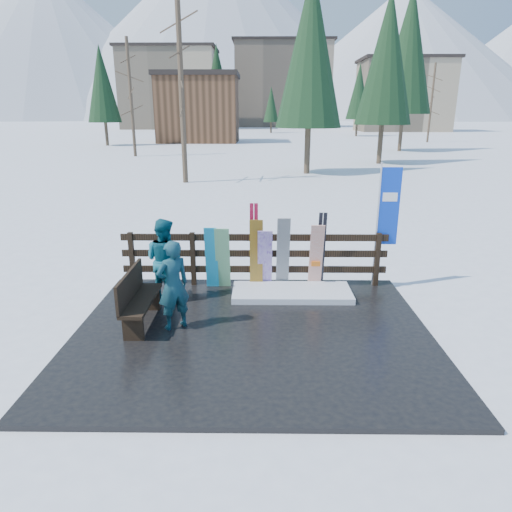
{
  "coord_description": "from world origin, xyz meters",
  "views": [
    {
      "loc": [
        0.14,
        -7.0,
        3.6
      ],
      "look_at": [
        0.05,
        1.0,
        1.1
      ],
      "focal_mm": 32.0,
      "sensor_mm": 36.0,
      "label": 1
    }
  ],
  "objects_px": {
    "snowboard_4": "(283,253)",
    "person_front": "(173,285)",
    "snowboard_1": "(223,258)",
    "person_back": "(164,260)",
    "rental_flag": "(386,211)",
    "bench": "(137,297)",
    "snowboard_2": "(256,254)",
    "snowboard_5": "(316,257)",
    "snowboard_3": "(265,259)",
    "snowboard_0": "(211,258)"
  },
  "relations": [
    {
      "from": "snowboard_5",
      "to": "snowboard_4",
      "type": "bearing_deg",
      "value": 180.0
    },
    {
      "from": "person_front",
      "to": "snowboard_2",
      "type": "bearing_deg",
      "value": -161.08
    },
    {
      "from": "rental_flag",
      "to": "person_back",
      "type": "height_order",
      "value": "rental_flag"
    },
    {
      "from": "snowboard_4",
      "to": "rental_flag",
      "type": "distance_m",
      "value": 2.29
    },
    {
      "from": "bench",
      "to": "snowboard_1",
      "type": "distance_m",
      "value": 2.19
    },
    {
      "from": "snowboard_5",
      "to": "snowboard_3",
      "type": "bearing_deg",
      "value": -180.0
    },
    {
      "from": "snowboard_0",
      "to": "rental_flag",
      "type": "bearing_deg",
      "value": 4.29
    },
    {
      "from": "snowboard_1",
      "to": "snowboard_5",
      "type": "height_order",
      "value": "snowboard_5"
    },
    {
      "from": "snowboard_5",
      "to": "person_front",
      "type": "relative_size",
      "value": 0.93
    },
    {
      "from": "snowboard_4",
      "to": "snowboard_5",
      "type": "distance_m",
      "value": 0.69
    },
    {
      "from": "bench",
      "to": "snowboard_5",
      "type": "bearing_deg",
      "value": 27.88
    },
    {
      "from": "snowboard_4",
      "to": "person_back",
      "type": "xyz_separation_m",
      "value": [
        -2.33,
        -0.59,
        0.04
      ]
    },
    {
      "from": "snowboard_1",
      "to": "rental_flag",
      "type": "xyz_separation_m",
      "value": [
        3.37,
        0.27,
        0.94
      ]
    },
    {
      "from": "snowboard_4",
      "to": "rental_flag",
      "type": "xyz_separation_m",
      "value": [
        2.12,
        0.27,
        0.83
      ]
    },
    {
      "from": "snowboard_4",
      "to": "person_front",
      "type": "bearing_deg",
      "value": -136.1
    },
    {
      "from": "bench",
      "to": "person_front",
      "type": "distance_m",
      "value": 0.72
    },
    {
      "from": "snowboard_0",
      "to": "person_back",
      "type": "relative_size",
      "value": 0.83
    },
    {
      "from": "bench",
      "to": "person_back",
      "type": "height_order",
      "value": "person_back"
    },
    {
      "from": "bench",
      "to": "snowboard_5",
      "type": "height_order",
      "value": "snowboard_5"
    },
    {
      "from": "snowboard_5",
      "to": "person_front",
      "type": "height_order",
      "value": "person_front"
    },
    {
      "from": "bench",
      "to": "rental_flag",
      "type": "relative_size",
      "value": 0.58
    },
    {
      "from": "snowboard_3",
      "to": "rental_flag",
      "type": "height_order",
      "value": "rental_flag"
    },
    {
      "from": "snowboard_0",
      "to": "snowboard_2",
      "type": "relative_size",
      "value": 0.9
    },
    {
      "from": "snowboard_1",
      "to": "snowboard_5",
      "type": "xyz_separation_m",
      "value": [
        1.93,
        0.0,
        0.04
      ]
    },
    {
      "from": "snowboard_2",
      "to": "person_back",
      "type": "bearing_deg",
      "value": -161.73
    },
    {
      "from": "bench",
      "to": "snowboard_1",
      "type": "bearing_deg",
      "value": 52.23
    },
    {
      "from": "snowboard_2",
      "to": "rental_flag",
      "type": "bearing_deg",
      "value": 5.77
    },
    {
      "from": "rental_flag",
      "to": "snowboard_2",
      "type": "bearing_deg",
      "value": -174.23
    },
    {
      "from": "person_front",
      "to": "snowboard_1",
      "type": "bearing_deg",
      "value": -144.62
    },
    {
      "from": "snowboard_2",
      "to": "person_front",
      "type": "relative_size",
      "value": 0.97
    },
    {
      "from": "snowboard_5",
      "to": "person_back",
      "type": "distance_m",
      "value": 3.07
    },
    {
      "from": "bench",
      "to": "snowboard_2",
      "type": "xyz_separation_m",
      "value": [
        2.04,
        1.73,
        0.23
      ]
    },
    {
      "from": "snowboard_4",
      "to": "person_front",
      "type": "xyz_separation_m",
      "value": [
        -1.92,
        -1.85,
        -0.0
      ]
    },
    {
      "from": "snowboard_3",
      "to": "snowboard_5",
      "type": "xyz_separation_m",
      "value": [
        1.05,
        0.0,
        0.06
      ]
    },
    {
      "from": "person_back",
      "to": "snowboard_0",
      "type": "bearing_deg",
      "value": -117.69
    },
    {
      "from": "snowboard_1",
      "to": "snowboard_4",
      "type": "bearing_deg",
      "value": 0.0
    },
    {
      "from": "snowboard_5",
      "to": "rental_flag",
      "type": "bearing_deg",
      "value": 10.64
    },
    {
      "from": "bench",
      "to": "snowboard_1",
      "type": "relative_size",
      "value": 1.12
    },
    {
      "from": "snowboard_1",
      "to": "person_back",
      "type": "relative_size",
      "value": 0.82
    },
    {
      "from": "bench",
      "to": "snowboard_5",
      "type": "distance_m",
      "value": 3.7
    },
    {
      "from": "snowboard_1",
      "to": "person_back",
      "type": "bearing_deg",
      "value": -151.51
    },
    {
      "from": "snowboard_0",
      "to": "person_back",
      "type": "xyz_separation_m",
      "value": [
        -0.85,
        -0.59,
        0.15
      ]
    },
    {
      "from": "snowboard_0",
      "to": "bench",
      "type": "bearing_deg",
      "value": -122.66
    },
    {
      "from": "snowboard_5",
      "to": "person_front",
      "type": "bearing_deg",
      "value": -144.61
    },
    {
      "from": "snowboard_2",
      "to": "snowboard_5",
      "type": "relative_size",
      "value": 1.05
    },
    {
      "from": "bench",
      "to": "snowboard_3",
      "type": "distance_m",
      "value": 2.81
    },
    {
      "from": "person_back",
      "to": "snowboard_1",
      "type": "bearing_deg",
      "value": -123.83
    },
    {
      "from": "bench",
      "to": "person_front",
      "type": "xyz_separation_m",
      "value": [
        0.66,
        -0.12,
        0.26
      ]
    },
    {
      "from": "snowboard_4",
      "to": "person_back",
      "type": "distance_m",
      "value": 2.4
    },
    {
      "from": "snowboard_5",
      "to": "person_back",
      "type": "bearing_deg",
      "value": -168.98
    }
  ]
}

